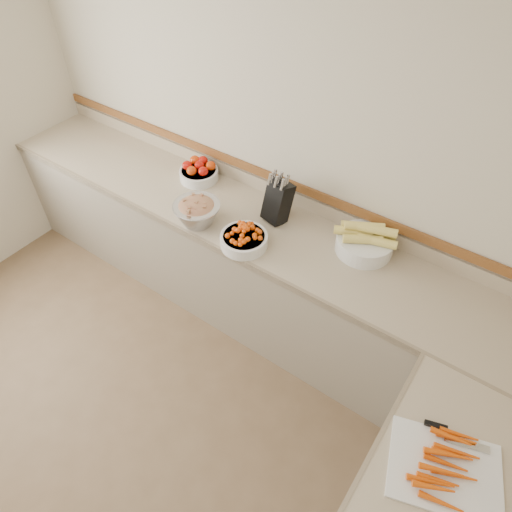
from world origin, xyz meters
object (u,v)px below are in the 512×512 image
Objects in this scene: rhubarb_bowl at (197,212)px; cutting_board at (446,467)px; tomato_bowl at (199,172)px; cherry_tomato_bowl at (244,238)px; knife_block at (278,201)px; corn_bowl at (365,241)px.

cutting_board is (1.83, -0.60, -0.07)m from rhubarb_bowl.
tomato_bowl reaches higher than cutting_board.
cherry_tomato_bowl is 0.56× the size of cutting_board.
knife_block reaches higher than corn_bowl.
corn_bowl is (0.59, 0.05, -0.07)m from knife_block.
cutting_board is at bearing -24.57° from tomato_bowl.
cherry_tomato_bowl is (-0.03, -0.33, -0.09)m from knife_block.
rhubarb_bowl reaches higher than cherry_tomato_bowl.
knife_block is 0.71m from tomato_bowl.
knife_block is at bearing 147.02° from cutting_board.
tomato_bowl is at bearing 129.39° from rhubarb_bowl.
corn_bowl is (0.62, 0.38, 0.02)m from cherry_tomato_bowl.
corn_bowl is at bearing 0.16° from tomato_bowl.
tomato_bowl is at bearing 155.43° from cutting_board.
cherry_tomato_bowl is at bearing -148.42° from corn_bowl.
knife_block is 0.60m from corn_bowl.
rhubarb_bowl is 1.92m from cutting_board.
corn_bowl reaches higher than tomato_bowl.
cutting_board is at bearing -49.43° from corn_bowl.
rhubarb_bowl is (-0.37, -0.00, 0.04)m from cherry_tomato_bowl.
rhubarb_bowl is at bearing -158.92° from corn_bowl.
cutting_board is at bearing -22.35° from cherry_tomato_bowl.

